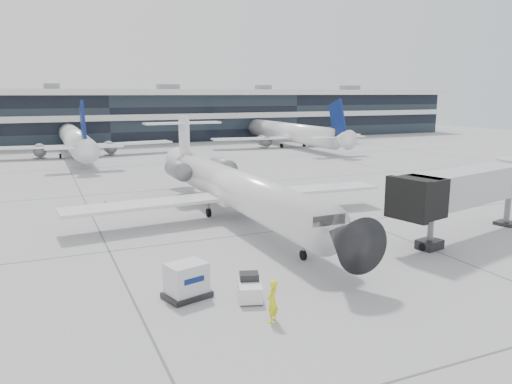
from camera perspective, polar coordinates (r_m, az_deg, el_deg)
name	(u,v)px	position (r m, az deg, el deg)	size (l,w,h in m)	color
ground	(247,235)	(37.39, -1.02, -4.89)	(220.00, 220.00, 0.00)	#99999C
terminal	(103,118)	(116.09, -17.08, 8.09)	(170.00, 22.00, 10.00)	black
bg_jet_center	(76,156)	(88.93, -19.88, 3.86)	(32.00, 40.00, 9.60)	white
bg_jet_right	(288,146)	(99.90, 3.70, 5.25)	(32.00, 40.00, 9.60)	white
regional_jet	(233,186)	(41.73, -2.68, 0.64)	(27.69, 34.43, 7.97)	white
jet_bridge	(480,184)	(40.16, 24.25, 0.81)	(16.18, 6.49, 5.23)	#B1B3B6
ramp_worker	(272,301)	(23.42, 1.87, -12.36)	(0.74, 0.48, 2.03)	yellow
baggage_tug	(250,288)	(26.04, -0.72, -10.94)	(1.71, 2.22, 1.24)	white
cargo_uld	(187,281)	(26.24, -7.94, -10.03)	(2.60, 2.19, 1.83)	black
traffic_cone	(105,203)	(48.77, -16.86, -1.24)	(0.47, 0.47, 0.55)	orange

